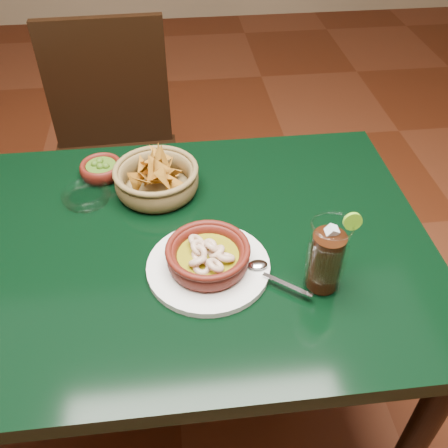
{
  "coord_description": "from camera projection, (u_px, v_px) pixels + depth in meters",
  "views": [
    {
      "loc": [
        0.05,
        -0.8,
        1.52
      ],
      "look_at": [
        0.14,
        -0.02,
        0.81
      ],
      "focal_mm": 40.0,
      "sensor_mm": 36.0,
      "label": 1
    }
  ],
  "objects": [
    {
      "name": "dining_table",
      "position": [
        164.0,
        273.0,
        1.16
      ],
      "size": [
        1.2,
        0.8,
        0.75
      ],
      "color": "black",
      "rests_on": "ground"
    },
    {
      "name": "shrimp_plate",
      "position": [
        208.0,
        259.0,
        1.02
      ],
      "size": [
        0.32,
        0.26,
        0.08
      ],
      "color": "silver",
      "rests_on": "dining_table"
    },
    {
      "name": "dining_chair",
      "position": [
        115.0,
        153.0,
        1.76
      ],
      "size": [
        0.45,
        0.45,
        0.95
      ],
      "color": "black",
      "rests_on": "ground"
    },
    {
      "name": "glass_ashtray",
      "position": [
        86.0,
        195.0,
        1.2
      ],
      "size": [
        0.13,
        0.13,
        0.03
      ],
      "color": "white",
      "rests_on": "dining_table"
    },
    {
      "name": "chip_basket",
      "position": [
        157.0,
        178.0,
        1.21
      ],
      "size": [
        0.24,
        0.24,
        0.15
      ],
      "color": "brown",
      "rests_on": "dining_table"
    },
    {
      "name": "guacamole_ramekin",
      "position": [
        101.0,
        169.0,
        1.27
      ],
      "size": [
        0.13,
        0.13,
        0.04
      ],
      "color": "#43100A",
      "rests_on": "dining_table"
    },
    {
      "name": "ground",
      "position": [
        180.0,
        411.0,
        1.6
      ],
      "size": [
        7.0,
        7.0,
        0.0
      ],
      "primitive_type": "plane",
      "color": "#471C0C",
      "rests_on": "ground"
    },
    {
      "name": "cola_drink",
      "position": [
        326.0,
        257.0,
        0.95
      ],
      "size": [
        0.16,
        0.16,
        0.19
      ],
      "color": "white",
      "rests_on": "dining_table"
    }
  ]
}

